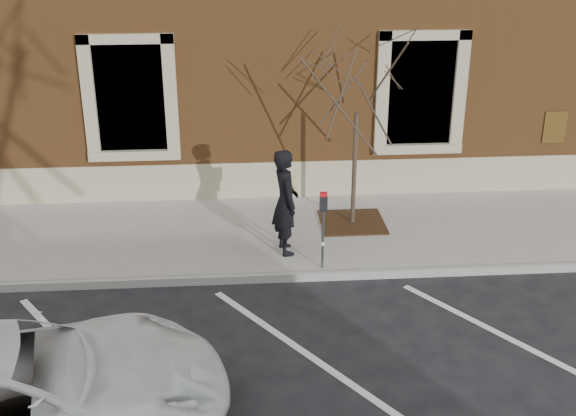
{
  "coord_description": "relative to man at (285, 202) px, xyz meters",
  "views": [
    {
      "loc": [
        -0.87,
        -11.07,
        6.02
      ],
      "look_at": [
        0.0,
        0.6,
        1.1
      ],
      "focal_mm": 45.0,
      "sensor_mm": 36.0,
      "label": 1
    }
  ],
  "objects": [
    {
      "name": "ground",
      "position": [
        0.03,
        -0.82,
        -1.13
      ],
      "size": [
        120.0,
        120.0,
        0.0
      ],
      "primitive_type": "plane",
      "color": "#28282B",
      "rests_on": "ground"
    },
    {
      "name": "parking_stripes",
      "position": [
        0.03,
        -3.02,
        -1.12
      ],
      "size": [
        28.0,
        4.4,
        0.01
      ],
      "primitive_type": null,
      "color": "silver",
      "rests_on": "ground"
    },
    {
      "name": "sapling",
      "position": [
        1.43,
        1.17,
        1.91
      ],
      "size": [
        2.48,
        2.48,
        4.13
      ],
      "color": "#443629",
      "rests_on": "sidewalk_near"
    },
    {
      "name": "man",
      "position": [
        0.0,
        0.0,
        0.0
      ],
      "size": [
        0.59,
        0.79,
        1.96
      ],
      "primitive_type": "imported",
      "rotation": [
        0.0,
        0.0,
        1.75
      ],
      "color": "black",
      "rests_on": "sidewalk_near"
    },
    {
      "name": "white_truck",
      "position": [
        -3.62,
        -4.74,
        -0.4
      ],
      "size": [
        5.64,
        3.47,
        1.46
      ],
      "primitive_type": "imported",
      "rotation": [
        0.0,
        0.0,
        1.78
      ],
      "color": "white",
      "rests_on": "ground"
    },
    {
      "name": "tree_grate",
      "position": [
        1.43,
        1.17,
        -0.96
      ],
      "size": [
        1.26,
        1.26,
        0.03
      ],
      "primitive_type": "cube",
      "color": "#382312",
      "rests_on": "sidewalk_near"
    },
    {
      "name": "sidewalk_near",
      "position": [
        0.03,
        0.93,
        -1.05
      ],
      "size": [
        40.0,
        3.5,
        0.15
      ],
      "primitive_type": "cube",
      "color": "#B3B1A9",
      "rests_on": "ground"
    },
    {
      "name": "parking_meter",
      "position": [
        0.6,
        -0.7,
        0.01
      ],
      "size": [
        0.13,
        0.1,
        1.42
      ],
      "rotation": [
        0.0,
        0.0,
        0.04
      ],
      "color": "#595B60",
      "rests_on": "sidewalk_near"
    },
    {
      "name": "curb_near",
      "position": [
        0.03,
        -0.87,
        -1.05
      ],
      "size": [
        40.0,
        0.12,
        0.15
      ],
      "primitive_type": "cube",
      "color": "#9E9E99",
      "rests_on": "ground"
    }
  ]
}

